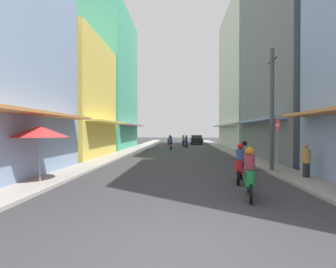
{
  "coord_description": "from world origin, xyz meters",
  "views": [
    {
      "loc": [
        0.18,
        -4.36,
        2.08
      ],
      "look_at": [
        -0.79,
        14.08,
        1.87
      ],
      "focal_mm": 27.19,
      "sensor_mm": 36.0,
      "label": 1
    }
  ],
  "objects_px": {
    "motorbike_black": "(169,141)",
    "parked_car": "(196,140)",
    "motorbike_red": "(240,165)",
    "pedestrian_far": "(306,161)",
    "motorbike_green": "(250,175)",
    "street_sign_no_entry": "(278,139)",
    "vendor_umbrella": "(40,132)",
    "motorbike_silver": "(243,157)",
    "utility_pole": "(272,109)",
    "motorbike_orange": "(171,143)",
    "motorbike_blue": "(186,142)",
    "motorbike_maroon": "(183,141)"
  },
  "relations": [
    {
      "from": "motorbike_green",
      "to": "utility_pole",
      "type": "relative_size",
      "value": 0.29
    },
    {
      "from": "vendor_umbrella",
      "to": "motorbike_black",
      "type": "bearing_deg",
      "value": 82.03
    },
    {
      "from": "motorbike_green",
      "to": "motorbike_silver",
      "type": "distance_m",
      "value": 5.87
    },
    {
      "from": "motorbike_orange",
      "to": "street_sign_no_entry",
      "type": "xyz_separation_m",
      "value": [
        5.57,
        -16.41,
        1.01
      ]
    },
    {
      "from": "motorbike_red",
      "to": "pedestrian_far",
      "type": "xyz_separation_m",
      "value": [
        2.92,
        0.58,
        0.08
      ]
    },
    {
      "from": "motorbike_orange",
      "to": "utility_pole",
      "type": "distance_m",
      "value": 16.57
    },
    {
      "from": "motorbike_red",
      "to": "motorbike_blue",
      "type": "height_order",
      "value": "same"
    },
    {
      "from": "motorbike_silver",
      "to": "utility_pole",
      "type": "height_order",
      "value": "utility_pole"
    },
    {
      "from": "motorbike_maroon",
      "to": "motorbike_green",
      "type": "distance_m",
      "value": 27.27
    },
    {
      "from": "motorbike_red",
      "to": "parked_car",
      "type": "distance_m",
      "value": 29.95
    },
    {
      "from": "motorbike_green",
      "to": "motorbike_orange",
      "type": "xyz_separation_m",
      "value": [
        -3.29,
        20.27,
        0.0
      ]
    },
    {
      "from": "motorbike_black",
      "to": "motorbike_silver",
      "type": "xyz_separation_m",
      "value": [
        5.04,
        -22.82,
        0.0
      ]
    },
    {
      "from": "motorbike_green",
      "to": "motorbike_black",
      "type": "bearing_deg",
      "value": 97.69
    },
    {
      "from": "motorbike_green",
      "to": "pedestrian_far",
      "type": "xyz_separation_m",
      "value": [
        3.19,
        3.09,
        0.08
      ]
    },
    {
      "from": "pedestrian_far",
      "to": "vendor_umbrella",
      "type": "xyz_separation_m",
      "value": [
        -10.82,
        -1.5,
        1.28
      ]
    },
    {
      "from": "motorbike_black",
      "to": "pedestrian_far",
      "type": "xyz_separation_m",
      "value": [
        7.05,
        -25.48,
        0.08
      ]
    },
    {
      "from": "motorbike_red",
      "to": "motorbike_green",
      "type": "distance_m",
      "value": 2.52
    },
    {
      "from": "pedestrian_far",
      "to": "utility_pole",
      "type": "distance_m",
      "value": 3.1
    },
    {
      "from": "motorbike_blue",
      "to": "parked_car",
      "type": "height_order",
      "value": "motorbike_blue"
    },
    {
      "from": "motorbike_red",
      "to": "pedestrian_far",
      "type": "relative_size",
      "value": 1.11
    },
    {
      "from": "motorbike_red",
      "to": "street_sign_no_entry",
      "type": "height_order",
      "value": "street_sign_no_entry"
    },
    {
      "from": "motorbike_maroon",
      "to": "motorbike_orange",
      "type": "height_order",
      "value": "same"
    },
    {
      "from": "motorbike_black",
      "to": "parked_car",
      "type": "bearing_deg",
      "value": 43.66
    },
    {
      "from": "motorbike_green",
      "to": "street_sign_no_entry",
      "type": "xyz_separation_m",
      "value": [
        2.28,
        3.86,
        1.01
      ]
    },
    {
      "from": "motorbike_red",
      "to": "utility_pole",
      "type": "height_order",
      "value": "utility_pole"
    },
    {
      "from": "motorbike_black",
      "to": "motorbike_orange",
      "type": "xyz_separation_m",
      "value": [
        0.57,
        -8.29,
        0.0
      ]
    },
    {
      "from": "motorbike_blue",
      "to": "motorbike_maroon",
      "type": "bearing_deg",
      "value": 95.93
    },
    {
      "from": "motorbike_orange",
      "to": "pedestrian_far",
      "type": "xyz_separation_m",
      "value": [
        6.48,
        -17.18,
        0.08
      ]
    },
    {
      "from": "utility_pole",
      "to": "parked_car",
      "type": "bearing_deg",
      "value": 94.47
    },
    {
      "from": "motorbike_black",
      "to": "parked_car",
      "type": "xyz_separation_m",
      "value": [
        4.08,
        3.89,
        0.04
      ]
    },
    {
      "from": "motorbike_black",
      "to": "motorbike_blue",
      "type": "bearing_deg",
      "value": -61.98
    },
    {
      "from": "motorbike_maroon",
      "to": "street_sign_no_entry",
      "type": "height_order",
      "value": "street_sign_no_entry"
    },
    {
      "from": "motorbike_black",
      "to": "utility_pole",
      "type": "bearing_deg",
      "value": -75.24
    },
    {
      "from": "motorbike_green",
      "to": "motorbike_orange",
      "type": "bearing_deg",
      "value": 99.22
    },
    {
      "from": "motorbike_blue",
      "to": "utility_pole",
      "type": "xyz_separation_m",
      "value": [
        3.91,
        -19.29,
        2.46
      ]
    },
    {
      "from": "motorbike_red",
      "to": "motorbike_blue",
      "type": "relative_size",
      "value": 0.97
    },
    {
      "from": "motorbike_blue",
      "to": "motorbike_orange",
      "type": "xyz_separation_m",
      "value": [
        -1.76,
        -3.91,
        0.0
      ]
    },
    {
      "from": "motorbike_orange",
      "to": "utility_pole",
      "type": "height_order",
      "value": "utility_pole"
    },
    {
      "from": "pedestrian_far",
      "to": "street_sign_no_entry",
      "type": "relative_size",
      "value": 0.59
    },
    {
      "from": "motorbike_maroon",
      "to": "pedestrian_far",
      "type": "bearing_deg",
      "value": -78.22
    },
    {
      "from": "motorbike_blue",
      "to": "motorbike_silver",
      "type": "relative_size",
      "value": 1.0
    },
    {
      "from": "motorbike_green",
      "to": "street_sign_no_entry",
      "type": "height_order",
      "value": "street_sign_no_entry"
    },
    {
      "from": "motorbike_maroon",
      "to": "motorbike_black",
      "type": "xyz_separation_m",
      "value": [
        -2.02,
        1.35,
        0.0
      ]
    },
    {
      "from": "motorbike_black",
      "to": "motorbike_green",
      "type": "bearing_deg",
      "value": -82.31
    },
    {
      "from": "motorbike_silver",
      "to": "pedestrian_far",
      "type": "bearing_deg",
      "value": -52.98
    },
    {
      "from": "vendor_umbrella",
      "to": "motorbike_silver",
      "type": "bearing_deg",
      "value": 25.24
    },
    {
      "from": "motorbike_red",
      "to": "motorbike_black",
      "type": "xyz_separation_m",
      "value": [
        -4.13,
        26.05,
        0.0
      ]
    },
    {
      "from": "motorbike_blue",
      "to": "motorbike_silver",
      "type": "bearing_deg",
      "value": -81.64
    },
    {
      "from": "parked_car",
      "to": "pedestrian_far",
      "type": "height_order",
      "value": "pedestrian_far"
    },
    {
      "from": "motorbike_green",
      "to": "motorbike_orange",
      "type": "relative_size",
      "value": 0.99
    }
  ]
}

